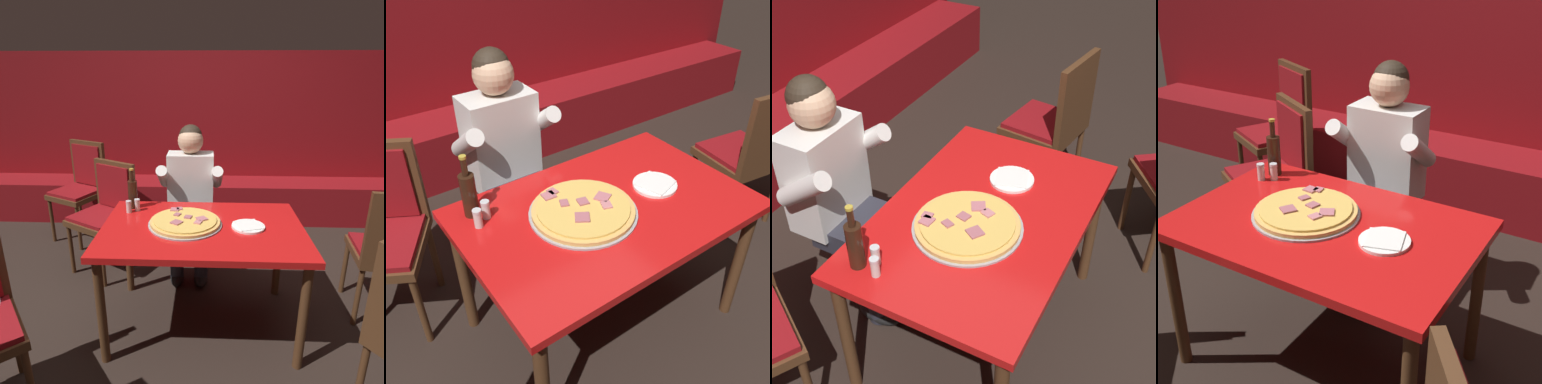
% 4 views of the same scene
% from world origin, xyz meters
% --- Properties ---
extents(ground_plane, '(24.00, 24.00, 0.00)m').
position_xyz_m(ground_plane, '(0.00, 0.00, 0.00)').
color(ground_plane, black).
extents(booth_wall_panel, '(6.80, 0.16, 1.90)m').
position_xyz_m(booth_wall_panel, '(0.00, 2.18, 0.95)').
color(booth_wall_panel, maroon).
rests_on(booth_wall_panel, ground_plane).
extents(booth_bench, '(6.46, 0.48, 0.46)m').
position_xyz_m(booth_bench, '(0.00, 1.86, 0.23)').
color(booth_bench, maroon).
rests_on(booth_bench, ground_plane).
extents(main_dining_table, '(1.28, 0.85, 0.75)m').
position_xyz_m(main_dining_table, '(0.00, 0.00, 0.66)').
color(main_dining_table, '#4C2D19').
rests_on(main_dining_table, ground_plane).
extents(pizza, '(0.47, 0.47, 0.05)m').
position_xyz_m(pizza, '(-0.11, 0.02, 0.77)').
color(pizza, '#9E9EA3').
rests_on(pizza, main_dining_table).
extents(plate_white_paper, '(0.21, 0.21, 0.02)m').
position_xyz_m(plate_white_paper, '(0.29, -0.01, 0.76)').
color(plate_white_paper, white).
rests_on(plate_white_paper, main_dining_table).
extents(beer_bottle, '(0.07, 0.07, 0.29)m').
position_xyz_m(beer_bottle, '(-0.50, 0.30, 0.86)').
color(beer_bottle, black).
rests_on(beer_bottle, main_dining_table).
extents(shaker_black_pepper, '(0.04, 0.04, 0.09)m').
position_xyz_m(shaker_black_pepper, '(-0.52, 0.21, 0.79)').
color(shaker_black_pepper, silver).
rests_on(shaker_black_pepper, main_dining_table).
extents(shaker_red_pepper_flakes, '(0.04, 0.04, 0.09)m').
position_xyz_m(shaker_red_pepper_flakes, '(-0.46, 0.24, 0.79)').
color(shaker_red_pepper_flakes, silver).
rests_on(shaker_red_pepper_flakes, main_dining_table).
extents(diner_seated_blue_shirt, '(0.53, 0.53, 1.27)m').
position_xyz_m(diner_seated_blue_shirt, '(-0.11, 0.70, 0.71)').
color(diner_seated_blue_shirt, black).
rests_on(diner_seated_blue_shirt, ground_plane).
extents(dining_chair_far_right, '(0.50, 0.50, 0.98)m').
position_xyz_m(dining_chair_far_right, '(1.27, 0.11, 0.57)').
color(dining_chair_far_right, '#4C2D19').
rests_on(dining_chair_far_right, ground_plane).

